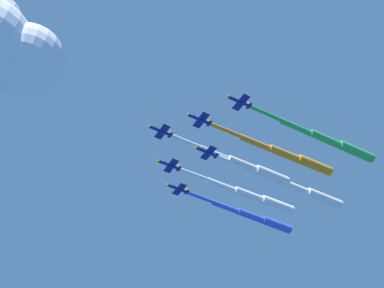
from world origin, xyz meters
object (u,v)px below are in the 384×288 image
at_px(jet_port_inner, 287,154).
at_px(jet_starboard_mid, 328,140).
at_px(jet_port_outer, 252,216).
at_px(jet_starboard_inner, 251,195).
at_px(jet_port_mid, 296,188).
at_px(jet_lead, 245,165).

distance_m(jet_port_inner, jet_starboard_mid, 15.83).
height_order(jet_starboard_mid, jet_port_outer, jet_starboard_mid).
relative_size(jet_starboard_inner, jet_port_mid, 0.91).
height_order(jet_lead, jet_starboard_inner, jet_lead).
xyz_separation_m(jet_port_inner, jet_port_mid, (-11.95, -12.62, -0.28)).
bearing_deg(jet_starboard_mid, jet_port_inner, -44.62).
bearing_deg(jet_lead, jet_starboard_inner, -127.97).
relative_size(jet_lead, jet_starboard_mid, 0.94).
distance_m(jet_port_inner, jet_port_outer, 36.47).
height_order(jet_lead, jet_port_outer, jet_port_outer).
bearing_deg(jet_port_mid, jet_starboard_inner, -38.38).
height_order(jet_port_mid, jet_starboard_mid, jet_starboard_mid).
relative_size(jet_port_inner, jet_starboard_mid, 0.97).
distance_m(jet_starboard_inner, jet_port_mid, 17.55).
xyz_separation_m(jet_lead, jet_starboard_mid, (-22.03, 22.91, 1.12)).
xyz_separation_m(jet_port_inner, jet_starboard_inner, (1.81, -23.51, -0.66)).
height_order(jet_port_mid, jet_port_outer, jet_port_outer).
bearing_deg(jet_starboard_inner, jet_port_inner, 94.40).
relative_size(jet_lead, jet_starboard_inner, 1.00).
bearing_deg(jet_lead, jet_port_inner, 132.41).
distance_m(jet_lead, jet_port_inner, 16.15).
height_order(jet_port_inner, jet_starboard_mid, jet_starboard_mid).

